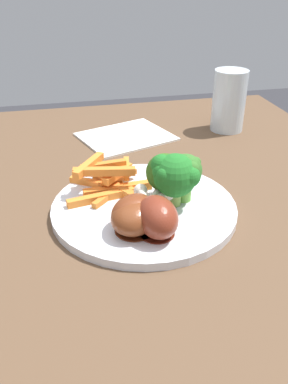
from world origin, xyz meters
TOP-DOWN VIEW (x-y plane):
  - dining_table at (0.00, 0.00)m, footprint 1.00×0.88m
  - dinner_plate at (-0.00, -0.02)m, footprint 0.26×0.26m
  - broccoli_floret_front at (0.00, -0.05)m, footprint 0.06×0.05m
  - broccoli_floret_middle at (0.00, -0.08)m, footprint 0.05×0.05m
  - broccoli_floret_back at (-0.01, -0.06)m, footprint 0.07×0.06m
  - carrot_fries_pile at (0.05, 0.02)m, footprint 0.12×0.13m
  - chicken_drumstick_near at (-0.06, 0.00)m, footprint 0.12×0.10m
  - chicken_drumstick_far at (-0.05, 0.00)m, footprint 0.09×0.10m
  - chicken_drumstick_extra at (-0.07, -0.02)m, footprint 0.11×0.06m
  - water_glass at (0.28, -0.26)m, footprint 0.07×0.07m
  - napkin at (0.28, -0.04)m, footprint 0.19×0.21m

SIDE VIEW (x-z plane):
  - dining_table at x=0.00m, z-range 0.27..1.02m
  - napkin at x=0.28m, z-range 0.75..0.76m
  - dinner_plate at x=0.00m, z-range 0.75..0.77m
  - carrot_fries_pile at x=0.05m, z-range 0.76..0.80m
  - chicken_drumstick_near at x=-0.06m, z-range 0.77..0.81m
  - chicken_drumstick_far at x=-0.05m, z-range 0.77..0.81m
  - chicken_drumstick_extra at x=-0.07m, z-range 0.77..0.82m
  - broccoli_floret_front at x=0.00m, z-range 0.77..0.84m
  - broccoli_floret_middle at x=0.00m, z-range 0.78..0.85m
  - broccoli_floret_back at x=-0.01m, z-range 0.77..0.85m
  - water_glass at x=0.28m, z-range 0.75..0.88m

